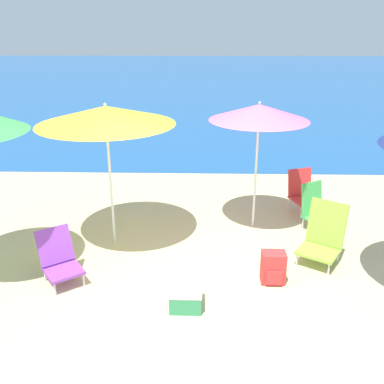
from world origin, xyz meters
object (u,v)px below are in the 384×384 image
beach_umbrella_pink (259,113)px  beach_chair_red (302,191)px  cooler_box (186,297)px  beach_umbrella_yellow (106,115)px  backpack_red (273,268)px  beach_chair_green (316,208)px  beach_chair_lime (323,236)px  beach_chair_purple (59,258)px

beach_umbrella_pink → beach_chair_red: bearing=33.9°
beach_umbrella_pink → cooler_box: size_ratio=5.39×
beach_umbrella_yellow → beach_chair_red: 3.68m
beach_chair_red → backpack_red: 2.44m
beach_umbrella_yellow → beach_chair_green: 3.58m
beach_chair_green → backpack_red: bearing=-150.8°
beach_umbrella_yellow → beach_umbrella_pink: (2.17, 0.62, -0.07)m
beach_chair_lime → cooler_box: 2.19m
beach_umbrella_yellow → beach_chair_purple: (-0.49, -1.06, -1.63)m
beach_chair_green → beach_chair_lime: 1.03m
beach_chair_lime → beach_chair_purple: (-3.51, -0.60, -0.06)m
beach_chair_purple → backpack_red: (2.74, 0.02, -0.11)m
beach_chair_purple → cooler_box: size_ratio=1.87×
backpack_red → beach_chair_red: bearing=69.8°
beach_umbrella_pink → beach_chair_green: (0.98, -0.07, -1.52)m
beach_umbrella_yellow → beach_chair_green: beach_umbrella_yellow is taller
beach_chair_green → backpack_red: (-0.91, -1.60, -0.15)m
beach_chair_lime → beach_chair_green: bearing=114.7°
cooler_box → beach_chair_lime: bearing=31.5°
beach_chair_lime → beach_chair_purple: size_ratio=1.19×
beach_chair_lime → backpack_red: size_ratio=2.01×
beach_chair_green → beach_chair_purple: bearing=172.7°
beach_umbrella_pink → beach_chair_lime: 2.03m
beach_umbrella_yellow → beach_chair_green: (3.16, 0.56, -1.59)m
beach_umbrella_pink → beach_chair_purple: size_ratio=2.87×
backpack_red → cooler_box: bearing=-153.0°
beach_chair_green → backpack_red: beach_chair_green is taller
beach_chair_purple → beach_umbrella_yellow: bearing=28.7°
beach_chair_lime → beach_chair_purple: beach_chair_lime is taller
beach_chair_lime → backpack_red: beach_chair_lime is taller
beach_umbrella_pink → beach_chair_lime: beach_umbrella_pink is taller
beach_chair_red → backpack_red: size_ratio=1.80×
cooler_box → beach_umbrella_pink: bearing=65.4°
beach_umbrella_pink → backpack_red: bearing=-87.4°
beach_chair_green → cooler_box: (-2.00, -2.16, -0.22)m
beach_umbrella_yellow → beach_chair_red: (3.09, 1.24, -1.56)m
beach_umbrella_yellow → cooler_box: (1.15, -1.60, -1.81)m
beach_chair_purple → beach_chair_red: 4.26m
beach_umbrella_yellow → beach_chair_lime: size_ratio=2.50×
beach_umbrella_yellow → beach_umbrella_pink: beach_umbrella_yellow is taller
beach_chair_lime → beach_chair_purple: bearing=-137.6°
beach_chair_red → cooler_box: 3.45m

